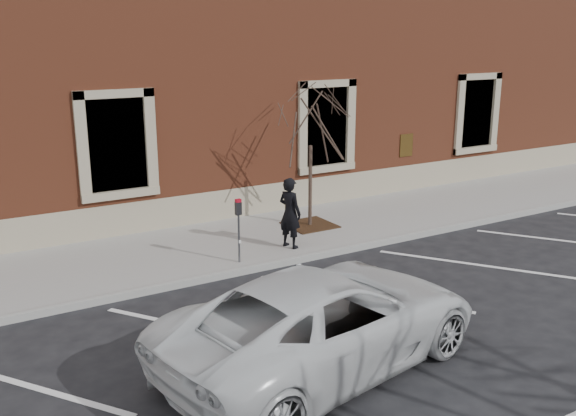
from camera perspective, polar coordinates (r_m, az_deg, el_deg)
ground at (r=14.48m, az=1.22°, el=-4.74°), size 120.00×120.00×0.00m
sidewalk_near at (r=15.89m, az=-2.13°, el=-2.63°), size 40.00×3.50×0.15m
curb_near at (r=14.42m, az=1.33°, el=-4.52°), size 40.00×0.12×0.15m
parking_stripes at (r=12.80m, az=6.50°, el=-7.60°), size 28.00×4.40×0.01m
building_civic at (r=20.60m, az=-10.49°, el=12.36°), size 40.00×8.62×8.00m
man at (r=14.71m, az=0.17°, el=-0.43°), size 0.57×0.70×1.65m
parking_meter at (r=13.73m, az=-4.42°, el=-0.96°), size 0.13×0.10×1.41m
tree_grate at (r=16.60m, az=1.96°, el=-1.51°), size 1.17×1.17×0.03m
sapling at (r=16.04m, az=2.04°, el=7.56°), size 2.28×2.28×3.80m
white_truck at (r=9.90m, az=3.23°, el=-9.87°), size 5.81×3.49×1.51m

